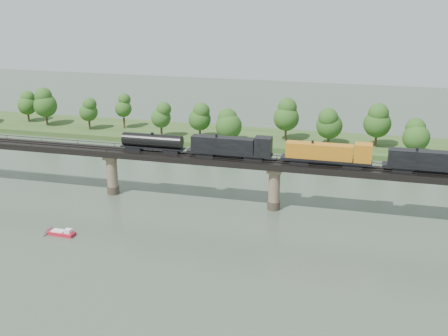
# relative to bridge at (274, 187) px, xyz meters

# --- Properties ---
(ground) EXTENTS (400.00, 400.00, 0.00)m
(ground) POSITION_rel_bridge_xyz_m (0.00, -30.00, -5.46)
(ground) COLOR #364536
(ground) RESTS_ON ground
(far_bank) EXTENTS (300.00, 24.00, 1.60)m
(far_bank) POSITION_rel_bridge_xyz_m (0.00, 55.00, -4.66)
(far_bank) COLOR #2E4A1D
(far_bank) RESTS_ON ground
(bridge) EXTENTS (236.00, 30.00, 11.50)m
(bridge) POSITION_rel_bridge_xyz_m (0.00, 0.00, 0.00)
(bridge) COLOR #473A2D
(bridge) RESTS_ON ground
(bridge_superstructure) EXTENTS (220.00, 4.90, 0.75)m
(bridge_superstructure) POSITION_rel_bridge_xyz_m (0.00, 0.00, 6.33)
(bridge_superstructure) COLOR black
(bridge_superstructure) RESTS_ON bridge
(far_treeline) EXTENTS (289.06, 17.54, 13.60)m
(far_treeline) POSITION_rel_bridge_xyz_m (-8.21, 50.52, 3.37)
(far_treeline) COLOR #382619
(far_treeline) RESTS_ON far_bank
(freight_train) EXTENTS (79.63, 3.10, 5.48)m
(freight_train) POSITION_rel_bridge_xyz_m (4.15, -0.00, 8.66)
(freight_train) COLOR black
(freight_train) RESTS_ON bridge
(motorboat) EXTENTS (5.53, 2.24, 1.52)m
(motorboat) POSITION_rel_bridge_xyz_m (-40.09, -24.52, -4.94)
(motorboat) COLOR red
(motorboat) RESTS_ON ground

